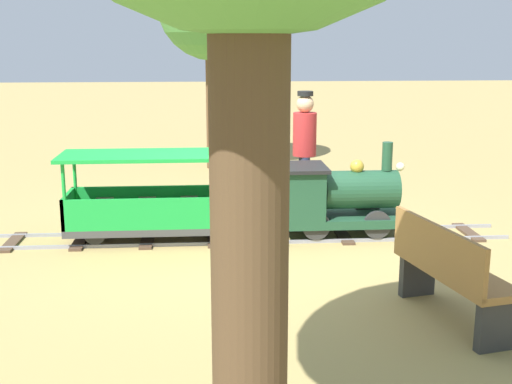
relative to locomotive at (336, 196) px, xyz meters
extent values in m
plane|color=#A38C51|center=(0.00, -0.95, -0.48)|extent=(60.00, 60.00, 0.00)
cube|color=gray|center=(-0.24, -1.04, -0.46)|extent=(0.03, 6.05, 0.04)
cube|color=gray|center=(0.24, -1.04, -0.46)|extent=(0.03, 6.05, 0.04)
cube|color=#4C3828|center=(0.00, -3.68, -0.47)|extent=(0.72, 0.14, 0.03)
cube|color=#4C3828|center=(0.00, -2.93, -0.47)|extent=(0.72, 0.14, 0.03)
cube|color=#4C3828|center=(0.00, -2.17, -0.47)|extent=(0.72, 0.14, 0.03)
cube|color=#4C3828|center=(0.00, -1.42, -0.47)|extent=(0.72, 0.14, 0.03)
cube|color=#4C3828|center=(0.00, -0.66, -0.47)|extent=(0.72, 0.14, 0.03)
cube|color=#4C3828|center=(0.00, 0.10, -0.47)|extent=(0.72, 0.14, 0.03)
cube|color=#4C3828|center=(0.00, 0.85, -0.47)|extent=(0.72, 0.14, 0.03)
cube|color=#4C3828|center=(0.00, 1.61, -0.47)|extent=(0.72, 0.14, 0.03)
cube|color=#1E472D|center=(0.00, 0.09, -0.27)|extent=(0.60, 1.40, 0.10)
cylinder|color=#1E472D|center=(0.00, 0.29, 0.08)|extent=(0.44, 0.85, 0.44)
cylinder|color=#B7932D|center=(0.00, 0.71, 0.08)|extent=(0.37, 0.02, 0.37)
cylinder|color=#1E472D|center=(0.00, 0.59, 0.46)|extent=(0.12, 0.12, 0.33)
sphere|color=#B7932D|center=(0.00, 0.24, 0.35)|extent=(0.16, 0.16, 0.16)
cube|color=#1E472D|center=(0.00, -0.39, 0.05)|extent=(0.60, 0.45, 0.55)
cube|color=black|center=(0.00, -0.39, 0.35)|extent=(0.68, 0.53, 0.04)
sphere|color=#F2EAB2|center=(0.00, 0.74, 0.34)|extent=(0.10, 0.10, 0.10)
cylinder|color=#2D2D2D|center=(-0.24, 0.44, -0.28)|extent=(0.05, 0.32, 0.32)
cylinder|color=#2D2D2D|center=(0.24, 0.44, -0.28)|extent=(0.05, 0.32, 0.32)
cylinder|color=#2D2D2D|center=(-0.24, -0.26, -0.28)|extent=(0.05, 0.32, 0.32)
cylinder|color=#2D2D2D|center=(0.24, -0.26, -0.28)|extent=(0.05, 0.32, 0.32)
cube|color=#3F3F3F|center=(0.00, -1.94, -0.30)|extent=(0.68, 2.25, 0.08)
cube|color=green|center=(-0.32, -1.94, -0.09)|extent=(0.04, 2.25, 0.35)
cube|color=green|center=(0.32, -1.94, -0.09)|extent=(0.04, 2.25, 0.35)
cube|color=green|center=(0.00, -0.83, -0.09)|extent=(0.68, 0.04, 0.35)
cube|color=green|center=(0.00, -3.04, -0.09)|extent=(0.68, 0.04, 0.35)
cylinder|color=green|center=(-0.31, -0.86, 0.11)|extent=(0.04, 0.04, 0.75)
cylinder|color=green|center=(0.31, -0.86, 0.11)|extent=(0.04, 0.04, 0.75)
cylinder|color=green|center=(-0.31, -3.01, 0.11)|extent=(0.04, 0.04, 0.75)
cylinder|color=green|center=(0.31, -3.01, 0.11)|extent=(0.04, 0.04, 0.75)
cube|color=green|center=(0.00, -1.94, 0.51)|extent=(0.78, 2.35, 0.04)
cube|color=brown|center=(0.00, -2.67, -0.14)|extent=(0.52, 0.20, 0.24)
cube|color=brown|center=(0.00, -2.18, -0.14)|extent=(0.52, 0.20, 0.24)
cube|color=brown|center=(0.00, -1.69, -0.14)|extent=(0.52, 0.20, 0.24)
cube|color=brown|center=(0.00, -1.21, -0.14)|extent=(0.52, 0.20, 0.24)
cylinder|color=#262626|center=(-0.24, -1.15, -0.32)|extent=(0.04, 0.24, 0.24)
cylinder|color=#262626|center=(0.24, -1.15, -0.32)|extent=(0.04, 0.24, 0.24)
cylinder|color=#262626|center=(-0.24, -2.72, -0.32)|extent=(0.04, 0.24, 0.24)
cylinder|color=#262626|center=(0.24, -2.72, -0.32)|extent=(0.04, 0.24, 0.24)
cylinder|color=#282D47|center=(-1.04, -0.23, -0.08)|extent=(0.12, 0.12, 0.80)
cylinder|color=#282D47|center=(-0.86, -0.23, -0.08)|extent=(0.12, 0.12, 0.80)
cylinder|color=#B22828|center=(-0.95, -0.23, 0.59)|extent=(0.30, 0.30, 0.55)
sphere|color=tan|center=(-0.95, -0.23, 0.98)|extent=(0.22, 0.22, 0.22)
cylinder|color=black|center=(-0.95, -0.23, 1.11)|extent=(0.20, 0.20, 0.06)
cube|color=olive|center=(2.42, 0.51, -0.06)|extent=(1.36, 0.67, 0.06)
cube|color=olive|center=(2.46, 0.33, 0.14)|extent=(1.28, 0.32, 0.40)
cube|color=#333333|center=(1.86, 0.39, -0.27)|extent=(0.15, 0.33, 0.42)
cube|color=#333333|center=(2.98, 0.63, -0.27)|extent=(0.15, 0.33, 0.42)
cylinder|color=brown|center=(-4.42, -1.33, 0.61)|extent=(0.29, 0.29, 2.18)
sphere|color=#4C8E42|center=(-4.42, -1.33, 2.37)|extent=(1.93, 1.93, 1.93)
cylinder|color=#4C3823|center=(4.68, -1.30, 0.79)|extent=(0.33, 0.33, 2.56)
camera|label=1|loc=(7.37, -1.47, 1.76)|focal=46.57mm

